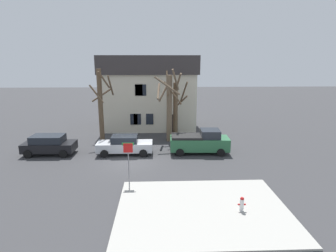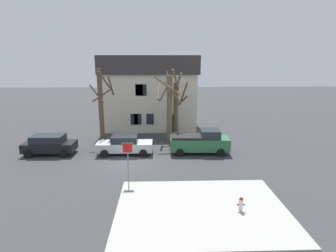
# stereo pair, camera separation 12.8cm
# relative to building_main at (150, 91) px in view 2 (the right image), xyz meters

# --- Properties ---
(ground_plane) EXTENTS (120.00, 120.00, 0.00)m
(ground_plane) POSITION_rel_building_main_xyz_m (-1.25, -11.83, -4.31)
(ground_plane) COLOR #38383A
(sidewalk_slab) EXTENTS (9.30, 7.03, 0.12)m
(sidewalk_slab) POSITION_rel_building_main_xyz_m (3.38, -19.38, -4.25)
(sidewalk_slab) COLOR #A8A59E
(sidewalk_slab) RESTS_ON ground_plane
(building_main) EXTENTS (11.05, 6.58, 8.42)m
(building_main) POSITION_rel_building_main_xyz_m (0.00, 0.00, 0.00)
(building_main) COLOR beige
(building_main) RESTS_ON ground_plane
(tree_bare_near) EXTENTS (2.20, 2.23, 7.16)m
(tree_bare_near) POSITION_rel_building_main_xyz_m (-4.45, -6.37, -0.49)
(tree_bare_near) COLOR brown
(tree_bare_near) RESTS_ON ground_plane
(tree_bare_mid) EXTENTS (2.66, 2.69, 7.18)m
(tree_bare_mid) POSITION_rel_building_main_xyz_m (2.12, -6.13, -0.61)
(tree_bare_mid) COLOR brown
(tree_bare_mid) RESTS_ON ground_plane
(tree_bare_far) EXTENTS (2.47, 2.48, 6.92)m
(tree_bare_far) POSITION_rel_building_main_xyz_m (2.78, -5.61, -1.05)
(tree_bare_far) COLOR brown
(tree_bare_far) RESTS_ON ground_plane
(car_black_wagon) EXTENTS (4.36, 2.16, 1.70)m
(car_black_wagon) POSITION_rel_building_main_xyz_m (-8.41, -9.75, -3.42)
(car_black_wagon) COLOR black
(car_black_wagon) RESTS_ON ground_plane
(car_silver_sedan) EXTENTS (4.77, 1.95, 1.65)m
(car_silver_sedan) POSITION_rel_building_main_xyz_m (-1.89, -9.95, -3.48)
(car_silver_sedan) COLOR #B7BABF
(car_silver_sedan) RESTS_ON ground_plane
(pickup_truck_green) EXTENTS (5.16, 2.29, 2.09)m
(pickup_truck_green) POSITION_rel_building_main_xyz_m (4.65, -9.85, -3.30)
(pickup_truck_green) COLOR #2D6B42
(pickup_truck_green) RESTS_ON ground_plane
(fire_hydrant) EXTENTS (0.42, 0.22, 0.81)m
(fire_hydrant) POSITION_rel_building_main_xyz_m (5.42, -19.71, -3.77)
(fire_hydrant) COLOR silver
(fire_hydrant) RESTS_ON sidewalk_slab
(street_sign_pole) EXTENTS (0.76, 0.07, 2.88)m
(street_sign_pole) POSITION_rel_building_main_xyz_m (-0.94, -16.02, -2.30)
(street_sign_pole) COLOR slate
(street_sign_pole) RESTS_ON ground_plane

